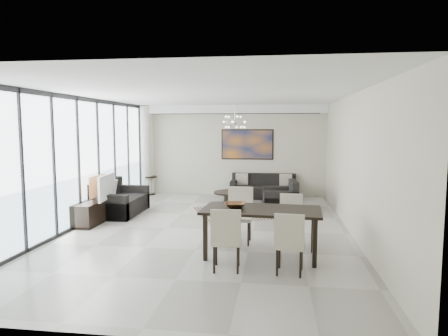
% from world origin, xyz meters
% --- Properties ---
extents(room_shell, '(6.00, 9.00, 2.90)m').
position_xyz_m(room_shell, '(0.46, 0.00, 1.45)').
color(room_shell, '#A8A39B').
rests_on(room_shell, ground).
extents(window_wall, '(0.37, 8.95, 2.90)m').
position_xyz_m(window_wall, '(-2.86, 0.00, 1.47)').
color(window_wall, white).
rests_on(window_wall, floor).
extents(soffit, '(5.98, 0.40, 0.26)m').
position_xyz_m(soffit, '(0.00, 4.30, 2.77)').
color(soffit, white).
rests_on(soffit, room_shell).
extents(painting, '(1.68, 0.04, 0.98)m').
position_xyz_m(painting, '(0.50, 4.47, 1.65)').
color(painting, '#BD681A').
rests_on(painting, room_shell).
extents(chandelier, '(0.66, 0.66, 0.71)m').
position_xyz_m(chandelier, '(0.30, 2.50, 2.35)').
color(chandelier, silver).
rests_on(chandelier, room_shell).
extents(rug, '(2.86, 2.56, 0.01)m').
position_xyz_m(rug, '(0.62, 1.81, 0.01)').
color(rug, black).
rests_on(rug, floor).
extents(coffee_table, '(1.03, 1.03, 0.36)m').
position_xyz_m(coffee_table, '(0.17, 2.87, 0.20)').
color(coffee_table, black).
rests_on(coffee_table, floor).
extents(bowl_coffee, '(0.28, 0.28, 0.08)m').
position_xyz_m(bowl_coffee, '(0.17, 2.87, 0.40)').
color(bowl_coffee, brown).
rests_on(bowl_coffee, coffee_table).
extents(sofa_main, '(2.03, 0.83, 0.74)m').
position_xyz_m(sofa_main, '(1.04, 4.07, 0.25)').
color(sofa_main, black).
rests_on(sofa_main, floor).
extents(loveseat, '(0.97, 1.72, 0.86)m').
position_xyz_m(loveseat, '(-2.55, 1.26, 0.29)').
color(loveseat, black).
rests_on(loveseat, floor).
extents(armchair, '(0.96, 1.01, 0.79)m').
position_xyz_m(armchair, '(1.59, 2.26, 0.27)').
color(armchair, black).
rests_on(armchair, floor).
extents(side_table, '(0.44, 0.44, 0.61)m').
position_xyz_m(side_table, '(-2.65, 4.15, 0.41)').
color(side_table, black).
rests_on(side_table, floor).
extents(tv_console, '(0.47, 1.66, 0.52)m').
position_xyz_m(tv_console, '(-2.76, 0.38, 0.26)').
color(tv_console, black).
rests_on(tv_console, floor).
extents(television, '(0.20, 1.03, 0.59)m').
position_xyz_m(television, '(-2.60, 0.43, 0.81)').
color(television, gray).
rests_on(television, tv_console).
extents(dining_table, '(2.06, 1.11, 0.83)m').
position_xyz_m(dining_table, '(1.20, -1.65, 0.75)').
color(dining_table, black).
rests_on(dining_table, floor).
extents(dining_chair_sw, '(0.48, 0.48, 1.00)m').
position_xyz_m(dining_chair_sw, '(0.70, -2.47, 0.57)').
color(dining_chair_sw, '#B9AE9A').
rests_on(dining_chair_sw, floor).
extents(dining_chair_se, '(0.49, 0.49, 0.96)m').
position_xyz_m(dining_chair_se, '(1.65, -2.48, 0.55)').
color(dining_chair_se, '#B9AE9A').
rests_on(dining_chair_se, floor).
extents(dining_chair_nw, '(0.50, 0.50, 1.06)m').
position_xyz_m(dining_chair_nw, '(0.75, -0.80, 0.61)').
color(dining_chair_nw, '#B9AE9A').
rests_on(dining_chair_nw, floor).
extents(dining_chair_ne, '(0.46, 0.46, 0.94)m').
position_xyz_m(dining_chair_ne, '(1.73, -0.80, 0.54)').
color(dining_chair_ne, '#B9AE9A').
rests_on(dining_chair_ne, floor).
extents(bowl_dining, '(0.40, 0.40, 0.09)m').
position_xyz_m(bowl_dining, '(0.75, -1.64, 0.88)').
color(bowl_dining, brown).
rests_on(bowl_dining, dining_table).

